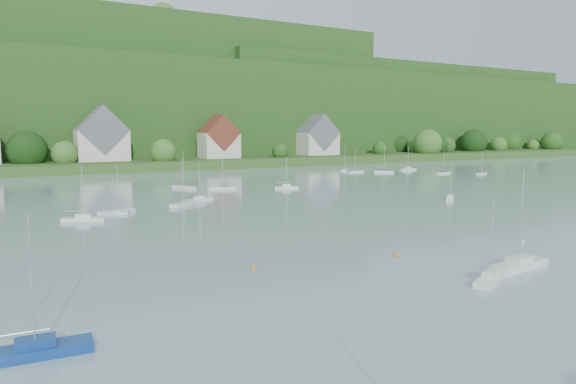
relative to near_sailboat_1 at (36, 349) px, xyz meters
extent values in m
cube|color=#2E4C1C|center=(23.94, 157.77, 1.06)|extent=(600.00, 60.00, 3.00)
cube|color=#1A4114|center=(23.94, 232.77, 19.56)|extent=(620.00, 160.00, 40.00)
cube|color=#1A4114|center=(33.94, 227.77, 27.56)|extent=(240.00, 130.00, 60.00)
cube|color=#1A4114|center=(183.94, 212.77, 21.56)|extent=(200.00, 110.00, 48.00)
sphere|color=#224C16|center=(242.76, 154.30, 5.89)|extent=(10.24, 10.24, 10.24)
sphere|color=#2E6425|center=(165.44, 138.00, 6.75)|extent=(12.88, 12.88, 12.88)
sphere|color=black|center=(163.29, 155.71, 5.96)|extent=(10.46, 10.46, 10.46)
sphere|color=#224C16|center=(142.37, 142.67, 4.66)|extent=(6.45, 6.45, 6.45)
sphere|color=#2E6425|center=(252.12, 147.65, 4.63)|extent=(6.37, 6.37, 6.37)
sphere|color=black|center=(175.95, 151.77, 6.03)|extent=(10.68, 10.68, 10.68)
sphere|color=black|center=(201.84, 144.20, 6.74)|extent=(12.85, 12.85, 12.85)
sphere|color=#2E6425|center=(17.15, 141.65, 5.22)|extent=(8.19, 8.19, 8.19)
sphere|color=#2E6425|center=(177.90, 148.13, 5.97)|extent=(10.50, 10.50, 10.50)
sphere|color=black|center=(176.71, 142.05, 5.18)|extent=(8.05, 8.05, 8.05)
sphere|color=#2E6425|center=(70.79, 149.86, 6.51)|extent=(12.16, 12.16, 12.16)
sphere|color=#2E6425|center=(46.93, 137.71, 5.40)|extent=(8.73, 8.73, 8.73)
sphere|color=#224C16|center=(222.58, 145.53, 5.07)|extent=(7.74, 7.74, 7.74)
sphere|color=#224C16|center=(182.98, 143.88, 5.43)|extent=(8.84, 8.84, 8.84)
sphere|color=#224C16|center=(259.80, 142.01, 6.23)|extent=(11.28, 11.28, 11.28)
sphere|color=#224C16|center=(91.78, 139.46, 4.59)|extent=(6.24, 6.24, 6.24)
sphere|color=black|center=(113.37, 152.31, 5.21)|extent=(8.16, 8.16, 8.16)
sphere|color=#2E6425|center=(168.71, 150.09, 5.19)|extent=(8.09, 8.09, 8.09)
sphere|color=#2E6425|center=(221.08, 145.07, 5.21)|extent=(8.14, 8.14, 8.14)
sphere|color=black|center=(6.94, 144.13, 6.44)|extent=(11.92, 11.92, 11.92)
sphere|color=#224C16|center=(63.44, 212.80, 59.81)|extent=(12.83, 12.83, 12.83)
sphere|color=#224C16|center=(25.05, 237.42, 59.79)|extent=(12.73, 12.73, 12.73)
sphere|color=#224C16|center=(107.34, 202.31, 59.57)|extent=(11.50, 11.50, 11.50)
sphere|color=#224C16|center=(84.65, 232.66, 60.12)|extent=(14.65, 14.65, 14.65)
sphere|color=#2E6425|center=(63.19, 189.06, 59.65)|extent=(11.95, 11.95, 11.95)
sphere|color=#224C16|center=(143.38, 196.35, 59.27)|extent=(9.76, 9.76, 9.76)
sphere|color=black|center=(20.47, 201.08, 59.00)|extent=(8.21, 8.21, 8.21)
sphere|color=#2E6425|center=(138.45, 200.75, 59.14)|extent=(9.00, 9.00, 9.00)
sphere|color=#224C16|center=(124.97, 215.74, 58.97)|extent=(8.03, 8.03, 8.03)
sphere|color=#2E6425|center=(200.59, 216.08, 47.23)|extent=(9.52, 9.52, 9.52)
sphere|color=#2E6425|center=(257.14, 216.78, 47.16)|extent=(9.12, 9.12, 9.12)
sphere|color=#2E6425|center=(124.42, 216.13, 48.18)|extent=(14.97, 14.97, 14.97)
sphere|color=black|center=(185.86, 186.63, 46.88)|extent=(7.52, 7.52, 7.52)
sphere|color=#224C16|center=(102.61, 213.59, 47.27)|extent=(9.78, 9.78, 9.78)
sphere|color=#224C16|center=(143.63, 212.48, 47.66)|extent=(12.02, 12.02, 12.02)
sphere|color=black|center=(161.84, 193.79, 47.58)|extent=(11.57, 11.57, 11.57)
sphere|color=#224C16|center=(146.37, 180.51, 47.77)|extent=(12.65, 12.65, 12.65)
sphere|color=#2E6425|center=(166.58, 186.14, 47.01)|extent=(8.28, 8.28, 8.28)
sphere|color=black|center=(191.84, 222.08, 46.87)|extent=(7.47, 7.47, 7.47)
sphere|color=#2E6425|center=(123.08, 205.00, 47.22)|extent=(9.48, 9.48, 9.48)
sphere|color=black|center=(213.38, 228.99, 41.04)|extent=(8.43, 8.43, 8.43)
sphere|color=black|center=(206.01, 202.45, 41.93)|extent=(13.54, 13.54, 13.54)
sphere|color=black|center=(142.61, 210.12, 42.20)|extent=(15.08, 15.08, 15.08)
sphere|color=#2E6425|center=(132.35, 225.80, 42.36)|extent=(15.99, 15.99, 15.99)
sphere|color=black|center=(20.24, 229.98, 42.31)|extent=(15.72, 15.72, 15.72)
sphere|color=#2E6425|center=(242.35, 259.27, 42.04)|extent=(14.17, 14.17, 14.17)
sphere|color=#224C16|center=(34.82, 225.70, 41.41)|extent=(10.54, 10.54, 10.54)
sphere|color=black|center=(257.04, 191.77, 42.03)|extent=(14.14, 14.14, 14.14)
cube|color=beige|center=(28.94, 145.77, 7.56)|extent=(16.00, 11.00, 10.00)
cube|color=slate|center=(28.94, 145.77, 12.56)|extent=(16.00, 11.44, 16.00)
cube|color=beige|center=(68.94, 143.77, 7.06)|extent=(13.00, 10.00, 9.00)
cube|color=brown|center=(68.94, 143.77, 11.56)|extent=(13.00, 10.40, 13.00)
cube|color=beige|center=(113.94, 147.77, 7.06)|extent=(15.00, 10.00, 9.00)
cube|color=slate|center=(113.94, 147.77, 11.56)|extent=(15.00, 10.40, 15.00)
cube|color=navy|center=(0.00, 0.00, -0.14)|extent=(6.18, 2.14, 0.61)
cube|color=navy|center=(0.00, 0.00, 0.42)|extent=(2.21, 1.34, 0.50)
cylinder|color=silver|center=(0.00, 0.00, 3.96)|extent=(0.10, 0.10, 7.59)
cylinder|color=silver|center=(-0.91, 0.07, 1.07)|extent=(3.34, 0.32, 0.08)
cube|color=white|center=(34.41, -2.84, -0.18)|extent=(5.38, 3.65, 0.53)
cube|color=white|center=(34.41, -2.84, 0.34)|extent=(2.11, 1.74, 0.50)
cylinder|color=silver|center=(34.41, -2.84, 3.38)|extent=(0.10, 0.10, 6.58)
cylinder|color=silver|center=(33.70, -3.19, 0.99)|extent=(2.63, 1.35, 0.08)
cube|color=white|center=(40.27, -1.26, -0.10)|extent=(7.02, 2.64, 0.69)
cube|color=white|center=(40.27, -1.26, 0.50)|extent=(2.53, 1.59, 0.50)
cylinder|color=silver|center=(40.27, -1.26, 4.53)|extent=(0.10, 0.10, 8.57)
cylinder|color=silver|center=(39.24, -1.37, 1.15)|extent=(3.76, 0.48, 0.08)
sphere|color=orange|center=(33.65, 8.06, -0.44)|extent=(0.49, 0.49, 0.49)
sphere|color=orange|center=(18.83, 10.82, -0.44)|extent=(0.45, 0.45, 0.45)
sphere|color=silver|center=(50.34, 5.67, -0.44)|extent=(0.39, 0.39, 0.39)
cube|color=white|center=(115.33, 95.65, -0.15)|extent=(5.80, 1.95, 0.57)
cube|color=white|center=(115.33, 95.65, 0.38)|extent=(2.06, 1.24, 0.50)
cylinder|color=silver|center=(115.33, 95.65, 3.70)|extent=(0.10, 0.10, 7.14)
cylinder|color=silver|center=(114.48, 95.71, 1.03)|extent=(3.14, 0.27, 0.08)
cube|color=white|center=(25.97, 53.49, -0.14)|extent=(5.55, 5.17, 0.59)
cylinder|color=silver|center=(25.97, 53.49, 3.86)|extent=(0.10, 0.10, 7.42)
cylinder|color=silver|center=(25.30, 52.90, 1.05)|extent=(2.50, 2.22, 0.08)
cube|color=white|center=(114.63, 79.62, -0.20)|extent=(4.87, 1.85, 0.48)
cylinder|color=silver|center=(114.63, 79.62, 3.01)|extent=(0.10, 0.10, 5.95)
cylinder|color=silver|center=(113.92, 79.69, 0.94)|extent=(2.61, 0.37, 0.08)
cube|color=white|center=(95.32, 102.89, -0.13)|extent=(5.46, 5.64, 0.61)
cylinder|color=silver|center=(95.32, 102.89, 4.01)|extent=(0.10, 0.10, 7.67)
cylinder|color=silver|center=(94.68, 102.23, 1.07)|extent=(2.37, 2.51, 0.08)
cube|color=white|center=(71.69, 36.65, -0.20)|extent=(4.33, 4.16, 0.47)
cube|color=white|center=(71.69, 36.65, 0.28)|extent=(1.83, 1.79, 0.50)
cylinder|color=silver|center=(71.69, 36.65, 2.96)|extent=(0.10, 0.10, 5.86)
cylinder|color=silver|center=(71.18, 36.17, 0.93)|extent=(1.94, 1.82, 0.08)
cube|color=white|center=(13.85, 49.91, -0.21)|extent=(4.73, 3.27, 0.46)
cylinder|color=silver|center=(13.85, 49.91, 2.93)|extent=(0.10, 0.10, 5.81)
cylinder|color=silver|center=(13.23, 50.23, 0.93)|extent=(2.31, 1.23, 0.08)
cube|color=white|center=(14.73, 50.63, -0.16)|extent=(5.58, 4.24, 0.56)
cylinder|color=silver|center=(14.73, 50.63, 3.61)|extent=(0.10, 0.10, 6.98)
cylinder|color=silver|center=(14.01, 50.19, 1.02)|extent=(2.67, 1.66, 0.08)
cube|color=white|center=(30.47, 57.73, -0.18)|extent=(5.32, 2.68, 0.51)
cube|color=white|center=(30.47, 57.73, 0.32)|extent=(1.99, 1.43, 0.50)
cylinder|color=silver|center=(30.47, 57.73, 3.28)|extent=(0.10, 0.10, 6.41)
cylinder|color=silver|center=(29.72, 57.53, 0.97)|extent=(2.75, 0.79, 0.08)
cube|color=white|center=(8.95, 45.62, -0.15)|extent=(6.05, 3.61, 0.59)
cube|color=white|center=(8.95, 45.62, 0.40)|extent=(2.32, 1.80, 0.50)
cylinder|color=silver|center=(8.95, 45.62, 3.80)|extent=(0.10, 0.10, 7.32)
cylinder|color=silver|center=(8.13, 45.94, 1.05)|extent=(3.04, 1.22, 0.08)
cube|color=white|center=(94.77, 96.59, -0.15)|extent=(5.76, 1.85, 0.57)
cylinder|color=silver|center=(94.77, 96.59, 3.69)|extent=(0.10, 0.10, 7.12)
cylinder|color=silver|center=(93.91, 96.55, 1.03)|extent=(3.13, 0.22, 0.08)
cube|color=white|center=(101.70, 91.31, -0.14)|extent=(5.63, 5.24, 0.60)
cylinder|color=silver|center=(101.70, 91.31, 3.92)|extent=(0.10, 0.10, 7.52)
cylinder|color=silver|center=(101.02, 91.90, 1.06)|extent=(2.54, 2.25, 0.08)
cube|color=white|center=(54.37, 67.91, -0.18)|extent=(5.37, 3.18, 0.52)
cube|color=white|center=(54.37, 67.91, 0.33)|extent=(2.06, 1.59, 0.50)
cylinder|color=silver|center=(54.37, 67.91, 3.32)|extent=(0.10, 0.10, 6.48)
cylinder|color=silver|center=(53.65, 68.18, 0.98)|extent=(2.70, 1.08, 0.08)
cube|color=white|center=(123.02, 72.66, -0.19)|extent=(5.17, 3.06, 0.50)
cylinder|color=silver|center=(123.02, 72.66, 3.18)|extent=(0.10, 0.10, 6.25)
cylinder|color=silver|center=(122.32, 72.40, 0.96)|extent=(2.60, 1.04, 0.08)
cube|color=white|center=(41.36, 73.21, -0.15)|extent=(5.90, 4.06, 0.58)
cylinder|color=silver|center=(41.36, 73.21, 3.76)|extent=(0.10, 0.10, 7.24)
cylinder|color=silver|center=(40.59, 73.60, 1.04)|extent=(2.88, 1.51, 0.08)
cube|color=white|center=(34.63, 79.30, -0.13)|extent=(4.01, 6.39, 0.62)
cylinder|color=silver|center=(34.63, 79.30, 4.06)|extent=(0.10, 0.10, 7.76)
cylinder|color=silver|center=(34.27, 80.16, 1.08)|extent=(1.40, 3.18, 0.08)
camera|label=1|loc=(-1.32, -31.39, 12.27)|focal=32.25mm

